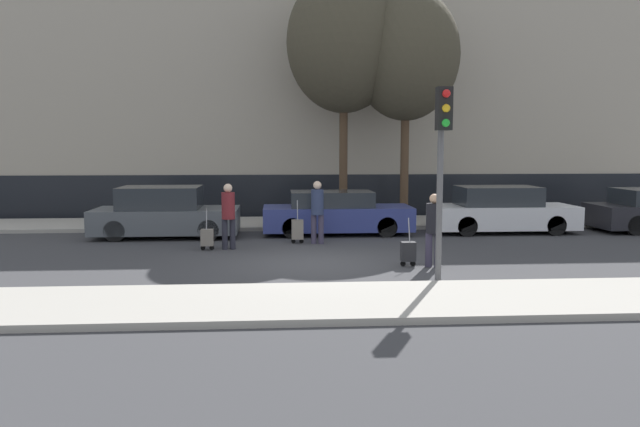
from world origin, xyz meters
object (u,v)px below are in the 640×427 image
object	(u,v)px
pedestrian_left	(228,212)
pedestrian_center	(317,208)
parked_car_2	(501,211)
bare_tree_near_crossing	(344,43)
parked_car_0	(165,214)
pedestrian_right	(434,226)
trolley_center	(297,230)
bare_tree_down_street	(406,56)
parked_car_1	(336,214)
traffic_light	(442,145)
trolley_right	(408,252)
trolley_left	(207,238)

from	to	relation	value
pedestrian_left	pedestrian_center	bearing A→B (deg)	6.51
pedestrian_left	pedestrian_center	world-z (taller)	pedestrian_center
parked_car_2	bare_tree_near_crossing	size ratio (longest dim) A/B	0.53
parked_car_0	pedestrian_right	distance (m)	8.41
pedestrian_left	trolley_center	xyz separation A→B (m)	(1.81, 0.86, -0.59)
bare_tree_down_street	parked_car_1	bearing A→B (deg)	-141.07
trolley_center	bare_tree_near_crossing	size ratio (longest dim) A/B	0.14
parked_car_0	bare_tree_near_crossing	xyz separation A→B (m)	(5.53, 2.47, 5.36)
pedestrian_right	traffic_light	distance (m)	2.53
traffic_light	trolley_right	bearing A→B (deg)	96.21
pedestrian_left	trolley_center	distance (m)	2.09
pedestrian_left	bare_tree_down_street	bearing A→B (deg)	28.37
trolley_left	bare_tree_down_street	xyz separation A→B (m)	(6.08, 4.72, 5.29)
parked_car_2	pedestrian_center	bearing A→B (deg)	-162.38
bare_tree_down_street	parked_car_2	bearing A→B (deg)	-37.46
pedestrian_center	traffic_light	size ratio (longest dim) A/B	0.46
trolley_right	bare_tree_down_street	xyz separation A→B (m)	(1.39, 7.20, 5.29)
traffic_light	bare_tree_down_street	xyz separation A→B (m)	(1.18, 9.10, 2.94)
parked_car_1	trolley_center	size ratio (longest dim) A/B	3.76
parked_car_1	pedestrian_right	size ratio (longest dim) A/B	2.75
pedestrian_left	trolley_right	xyz separation A→B (m)	(4.15, -2.58, -0.64)
bare_tree_near_crossing	parked_car_0	bearing A→B (deg)	-155.94
pedestrian_center	bare_tree_near_crossing	xyz separation A→B (m)	(1.15, 4.07, 5.07)
pedestrian_left	trolley_left	world-z (taller)	pedestrian_left
pedestrian_center	parked_car_1	bearing A→B (deg)	79.67
trolley_right	parked_car_1	bearing A→B (deg)	102.14
pedestrian_center	bare_tree_near_crossing	size ratio (longest dim) A/B	0.21
pedestrian_center	pedestrian_left	bearing A→B (deg)	-151.84
parked_car_1	bare_tree_near_crossing	bearing A→B (deg)	78.33
pedestrian_center	traffic_light	xyz separation A→B (m)	(2.01, -5.24, 1.70)
parked_car_2	bare_tree_near_crossing	distance (m)	7.46
pedestrian_center	trolley_center	size ratio (longest dim) A/B	1.44
trolley_right	parked_car_0	bearing A→B (deg)	141.33
parked_car_1	trolley_left	xyz separation A→B (m)	(-3.58, -2.70, -0.29)
pedestrian_center	trolley_center	distance (m)	0.81
pedestrian_right	trolley_center	bearing A→B (deg)	141.35
trolley_center	pedestrian_right	size ratio (longest dim) A/B	0.73
trolley_right	pedestrian_center	bearing A→B (deg)	118.31
pedestrian_left	pedestrian_right	world-z (taller)	pedestrian_left
trolley_right	pedestrian_left	bearing A→B (deg)	148.11
trolley_left	pedestrian_center	xyz separation A→B (m)	(2.89, 0.87, 0.65)
pedestrian_right	bare_tree_near_crossing	xyz separation A→B (m)	(-1.19, 7.53, 5.12)
trolley_left	trolley_center	size ratio (longest dim) A/B	0.91
pedestrian_center	pedestrian_right	bearing A→B (deg)	-45.73
pedestrian_right	trolley_right	xyz separation A→B (m)	(-0.54, 0.12, -0.59)
trolley_left	traffic_light	xyz separation A→B (m)	(4.90, -4.37, 2.35)
trolley_left	bare_tree_near_crossing	distance (m)	8.56
parked_car_1	pedestrian_right	xyz separation A→B (m)	(1.65, -5.30, 0.30)
parked_car_0	pedestrian_center	world-z (taller)	pedestrian_center
parked_car_2	bare_tree_near_crossing	xyz separation A→B (m)	(-4.66, 2.22, 5.38)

